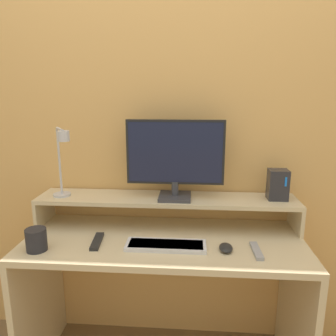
{
  "coord_description": "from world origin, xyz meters",
  "views": [
    {
      "loc": [
        0.13,
        -1.21,
        1.46
      ],
      "look_at": [
        0.02,
        0.31,
        1.11
      ],
      "focal_mm": 35.0,
      "sensor_mm": 36.0,
      "label": 1
    }
  ],
  "objects_px": {
    "monitor": "(175,157)",
    "remote_control": "(97,241)",
    "keyboard": "(166,245)",
    "mug": "(36,240)",
    "remote_secondary": "(256,251)",
    "mouse": "(226,248)",
    "desk_lamp": "(62,159)",
    "router_dock": "(278,185)"
  },
  "relations": [
    {
      "from": "router_dock",
      "to": "keyboard",
      "type": "bearing_deg",
      "value": -154.88
    },
    {
      "from": "mouse",
      "to": "remote_secondary",
      "type": "relative_size",
      "value": 0.59
    },
    {
      "from": "mouse",
      "to": "desk_lamp",
      "type": "bearing_deg",
      "value": 167.36
    },
    {
      "from": "remote_control",
      "to": "remote_secondary",
      "type": "relative_size",
      "value": 1.11
    },
    {
      "from": "desk_lamp",
      "to": "remote_control",
      "type": "height_order",
      "value": "desk_lamp"
    },
    {
      "from": "keyboard",
      "to": "mug",
      "type": "distance_m",
      "value": 0.59
    },
    {
      "from": "remote_secondary",
      "to": "keyboard",
      "type": "bearing_deg",
      "value": 177.27
    },
    {
      "from": "router_dock",
      "to": "mug",
      "type": "distance_m",
      "value": 1.21
    },
    {
      "from": "monitor",
      "to": "keyboard",
      "type": "xyz_separation_m",
      "value": [
        -0.03,
        -0.24,
        -0.37
      ]
    },
    {
      "from": "desk_lamp",
      "to": "mug",
      "type": "xyz_separation_m",
      "value": [
        -0.05,
        -0.25,
        -0.33
      ]
    },
    {
      "from": "keyboard",
      "to": "mug",
      "type": "height_order",
      "value": "mug"
    },
    {
      "from": "monitor",
      "to": "mug",
      "type": "relative_size",
      "value": 4.86
    },
    {
      "from": "monitor",
      "to": "mug",
      "type": "distance_m",
      "value": 0.76
    },
    {
      "from": "desk_lamp",
      "to": "mug",
      "type": "bearing_deg",
      "value": -100.96
    },
    {
      "from": "remote_secondary",
      "to": "monitor",
      "type": "bearing_deg",
      "value": 145.98
    },
    {
      "from": "monitor",
      "to": "keyboard",
      "type": "bearing_deg",
      "value": -96.74
    },
    {
      "from": "keyboard",
      "to": "monitor",
      "type": "bearing_deg",
      "value": 83.26
    },
    {
      "from": "monitor",
      "to": "remote_control",
      "type": "relative_size",
      "value": 2.85
    },
    {
      "from": "mouse",
      "to": "remote_secondary",
      "type": "bearing_deg",
      "value": -3.7
    },
    {
      "from": "mouse",
      "to": "mug",
      "type": "xyz_separation_m",
      "value": [
        -0.86,
        -0.06,
        0.04
      ]
    },
    {
      "from": "desk_lamp",
      "to": "remote_secondary",
      "type": "relative_size",
      "value": 2.34
    },
    {
      "from": "remote_control",
      "to": "mouse",
      "type": "bearing_deg",
      "value": -2.87
    },
    {
      "from": "monitor",
      "to": "keyboard",
      "type": "relative_size",
      "value": 1.34
    },
    {
      "from": "router_dock",
      "to": "remote_secondary",
      "type": "height_order",
      "value": "router_dock"
    },
    {
      "from": "monitor",
      "to": "mouse",
      "type": "relative_size",
      "value": 5.41
    },
    {
      "from": "desk_lamp",
      "to": "router_dock",
      "type": "relative_size",
      "value": 2.35
    },
    {
      "from": "router_dock",
      "to": "keyboard",
      "type": "height_order",
      "value": "router_dock"
    },
    {
      "from": "keyboard",
      "to": "mouse",
      "type": "bearing_deg",
      "value": -2.26
    },
    {
      "from": "remote_secondary",
      "to": "desk_lamp",
      "type": "bearing_deg",
      "value": 168.62
    },
    {
      "from": "remote_control",
      "to": "desk_lamp",
      "type": "bearing_deg",
      "value": 143.46
    },
    {
      "from": "remote_control",
      "to": "keyboard",
      "type": "bearing_deg",
      "value": -3.38
    },
    {
      "from": "remote_control",
      "to": "remote_secondary",
      "type": "distance_m",
      "value": 0.75
    },
    {
      "from": "mug",
      "to": "router_dock",
      "type": "bearing_deg",
      "value": 16.33
    },
    {
      "from": "remote_secondary",
      "to": "router_dock",
      "type": "bearing_deg",
      "value": 62.7
    },
    {
      "from": "router_dock",
      "to": "remote_secondary",
      "type": "bearing_deg",
      "value": -117.3
    },
    {
      "from": "keyboard",
      "to": "remote_secondary",
      "type": "xyz_separation_m",
      "value": [
        0.41,
        -0.02,
        -0.0
      ]
    },
    {
      "from": "remote_control",
      "to": "mug",
      "type": "relative_size",
      "value": 1.7
    },
    {
      "from": "remote_control",
      "to": "router_dock",
      "type": "bearing_deg",
      "value": 15.18
    },
    {
      "from": "remote_secondary",
      "to": "mug",
      "type": "xyz_separation_m",
      "value": [
        -1.0,
        -0.05,
        0.04
      ]
    },
    {
      "from": "monitor",
      "to": "desk_lamp",
      "type": "relative_size",
      "value": 1.35
    },
    {
      "from": "remote_secondary",
      "to": "mug",
      "type": "bearing_deg",
      "value": -176.91
    },
    {
      "from": "monitor",
      "to": "mouse",
      "type": "bearing_deg",
      "value": -45.32
    }
  ]
}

